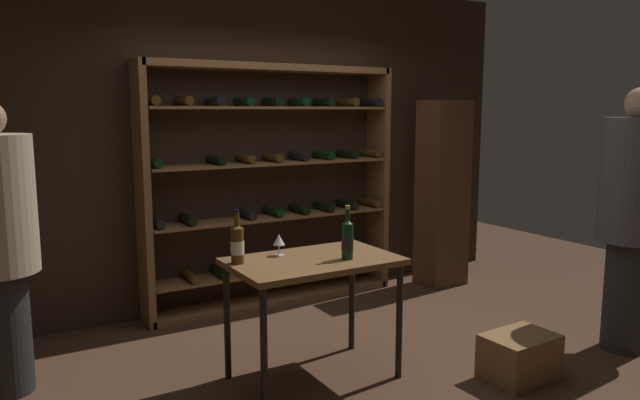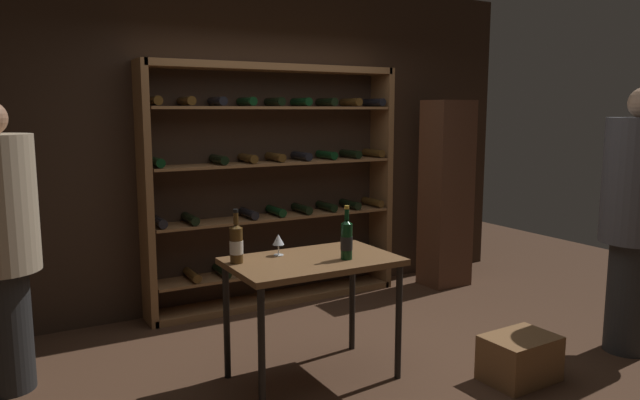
% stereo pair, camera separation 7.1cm
% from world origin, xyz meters
% --- Properties ---
extents(ground_plane, '(9.44, 9.44, 0.00)m').
position_xyz_m(ground_plane, '(0.00, 0.00, 0.00)').
color(ground_plane, '#472D1E').
extents(back_wall, '(5.69, 0.10, 2.98)m').
position_xyz_m(back_wall, '(0.00, 1.72, 1.49)').
color(back_wall, '#332319').
rests_on(back_wall, ground).
extents(wine_rack, '(2.42, 0.32, 2.19)m').
position_xyz_m(wine_rack, '(0.10, 1.51, 1.09)').
color(wine_rack, brown).
rests_on(wine_rack, ground).
extents(tasting_table, '(1.09, 0.67, 0.82)m').
position_xyz_m(tasting_table, '(-0.40, -0.07, 0.73)').
color(tasting_table, brown).
rests_on(tasting_table, ground).
extents(person_guest_khaki, '(0.49, 0.49, 1.95)m').
position_xyz_m(person_guest_khaki, '(1.86, -0.82, 1.07)').
color(person_guest_khaki, '#2A2A2A').
rests_on(person_guest_khaki, ground).
extents(wine_crate, '(0.49, 0.36, 0.30)m').
position_xyz_m(wine_crate, '(0.79, -0.78, 0.15)').
color(wine_crate, brown).
rests_on(wine_crate, ground).
extents(display_cabinet, '(0.44, 0.36, 1.88)m').
position_xyz_m(display_cabinet, '(1.84, 1.18, 0.94)').
color(display_cabinet, '#4C2D1E').
rests_on(display_cabinet, ground).
extents(wine_bottle_gold_foil, '(0.09, 0.09, 0.35)m').
position_xyz_m(wine_bottle_gold_foil, '(-0.87, 0.07, 0.95)').
color(wine_bottle_gold_foil, '#4C3314').
rests_on(wine_bottle_gold_foil, tasting_table).
extents(wine_bottle_black_capsule, '(0.08, 0.08, 0.35)m').
position_xyz_m(wine_bottle_black_capsule, '(-0.21, -0.19, 0.95)').
color(wine_bottle_black_capsule, black).
rests_on(wine_bottle_black_capsule, tasting_table).
extents(wine_glass_stemmed_center, '(0.08, 0.08, 0.14)m').
position_xyz_m(wine_glass_stemmed_center, '(-0.55, 0.11, 0.93)').
color(wine_glass_stemmed_center, silver).
rests_on(wine_glass_stemmed_center, tasting_table).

